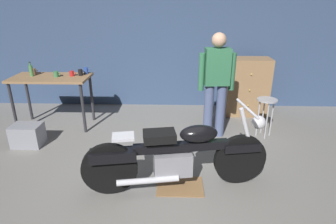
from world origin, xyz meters
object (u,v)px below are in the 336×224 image
wooden_dresser (247,87)px  motorcycle (178,154)px  bottle (31,70)px  mug_blue_enamel (86,71)px  mug_red_diner (72,73)px  person_standing (216,82)px  mug_brown_stoneware (34,71)px  mug_black_matte (81,72)px  shop_stool (266,107)px  mug_green_speckled (56,74)px  storage_bin (28,135)px

wooden_dresser → motorcycle: bearing=-118.7°
bottle → mug_blue_enamel: bearing=12.2°
motorcycle → mug_red_diner: motorcycle is taller
mug_red_diner → person_standing: bearing=-8.6°
mug_red_diner → mug_brown_stoneware: 0.73m
mug_black_matte → mug_red_diner: size_ratio=1.05×
person_standing → shop_stool: (0.83, 0.01, -0.43)m
shop_stool → bottle: bearing=175.1°
wooden_dresser → mug_green_speckled: 3.47m
shop_stool → mug_brown_stoneware: 4.00m
storage_bin → mug_blue_enamel: size_ratio=3.92×
mug_black_matte → mug_brown_stoneware: 0.86m
mug_black_matte → bottle: bottle is taller
storage_bin → mug_green_speckled: (0.27, 0.74, 0.78)m
mug_black_matte → mug_red_diner: bearing=-164.5°
shop_stool → mug_red_diner: (-3.23, 0.35, 0.45)m
storage_bin → bottle: bottle is taller
mug_brown_stoneware → mug_blue_enamel: 0.91m
mug_blue_enamel → storage_bin: bearing=-125.9°
bottle → person_standing: bearing=-6.4°
person_standing → bottle: (-3.08, 0.34, 0.07)m
motorcycle → bottle: size_ratio=9.01×
storage_bin → mug_red_diner: bearing=57.5°
mug_red_diner → mug_green_speckled: size_ratio=0.90×
storage_bin → mug_brown_stoneware: 1.22m
shop_stool → wooden_dresser: (-0.09, 0.98, 0.05)m
mug_brown_stoneware → bottle: 0.15m
person_standing → mug_blue_enamel: 2.27m
mug_blue_enamel → shop_stool: bearing=-9.8°
storage_bin → mug_green_speckled: size_ratio=3.79×
mug_black_matte → storage_bin: bearing=-127.7°
bottle → mug_black_matte: bearing=4.0°
person_standing → mug_brown_stoneware: person_standing is taller
motorcycle → bottle: bearing=135.1°
mug_blue_enamel → bottle: size_ratio=0.47×
shop_stool → mug_brown_stoneware: (-3.94, 0.47, 0.45)m
wooden_dresser → mug_green_speckled: (-3.38, -0.69, 0.40)m
storage_bin → mug_blue_enamel: bearing=54.1°
motorcycle → storage_bin: size_ratio=4.94×
mug_red_diner → bottle: (-0.68, -0.02, 0.05)m
shop_stool → wooden_dresser: size_ratio=0.58×
wooden_dresser → mug_red_diner: wooden_dresser is taller
wooden_dresser → mug_red_diner: size_ratio=10.50×
mug_red_diner → mug_blue_enamel: bearing=41.2°
mug_black_matte → bottle: (-0.82, -0.06, 0.04)m
shop_stool → mug_black_matte: mug_black_matte is taller
mug_black_matte → wooden_dresser: bearing=11.1°
storage_bin → mug_red_diner: size_ratio=4.20×
storage_bin → mug_brown_stoneware: bearing=102.6°
shop_stool → mug_red_diner: mug_red_diner is taller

